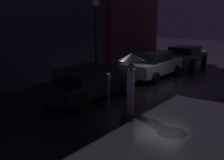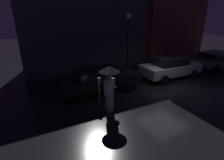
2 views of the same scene
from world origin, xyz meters
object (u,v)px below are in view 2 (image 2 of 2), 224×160
object	(u,v)px
parked_car_silver	(170,67)
parked_car_green	(216,60)
pedestrian_with_umbrella	(109,79)
parking_meter	(99,88)
street_lamp_near	(128,33)
parked_car_black	(99,79)

from	to	relation	value
parked_car_silver	parked_car_green	distance (m)	4.85
pedestrian_with_umbrella	parking_meter	xyz separation A→B (m)	(-0.12, 0.88, -0.73)
parked_car_silver	parking_meter	distance (m)	6.04
parked_car_silver	street_lamp_near	bearing A→B (deg)	133.84
parked_car_green	parked_car_black	bearing A→B (deg)	179.48
parked_car_green	street_lamp_near	xyz separation A→B (m)	(-6.93, 2.37, 2.18)
parking_meter	parked_car_green	bearing A→B (deg)	6.44
pedestrian_with_umbrella	parking_meter	size ratio (longest dim) A/B	1.58
street_lamp_near	parking_meter	bearing A→B (deg)	-136.85
parked_car_silver	parked_car_green	size ratio (longest dim) A/B	1.08
parked_car_black	pedestrian_with_umbrella	xyz separation A→B (m)	(-0.50, -2.30, 0.83)
parked_car_green	street_lamp_near	world-z (taller)	street_lamp_near
parked_car_black	pedestrian_with_umbrella	size ratio (longest dim) A/B	2.20
parked_car_silver	street_lamp_near	size ratio (longest dim) A/B	1.01
parked_car_black	pedestrian_with_umbrella	world-z (taller)	pedestrian_with_umbrella
parked_car_silver	parked_car_green	xyz separation A→B (m)	(4.85, -0.08, -0.03)
parked_car_black	parked_car_green	size ratio (longest dim) A/B	1.19
parked_car_black	parked_car_silver	bearing A→B (deg)	-3.14
parked_car_black	parking_meter	distance (m)	1.55
parked_car_black	parked_car_silver	world-z (taller)	parked_car_silver
parked_car_black	parked_car_green	xyz separation A→B (m)	(10.12, -0.20, 0.00)
parked_car_black	parked_car_green	distance (m)	10.13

